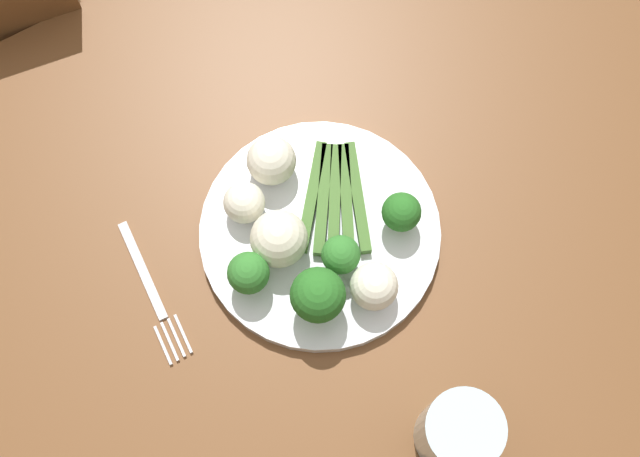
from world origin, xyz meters
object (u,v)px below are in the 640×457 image
(broccoli_left, at_px, (318,295))
(cauliflower_back, at_px, (244,203))
(broccoli_front, at_px, (401,212))
(cauliflower_near_fork, at_px, (374,286))
(dining_table, at_px, (313,288))
(fork, at_px, (152,291))
(plate, at_px, (320,232))
(asparagus_bundle, at_px, (335,198))
(broccoli_outer_edge, at_px, (248,273))
(cauliflower_right, at_px, (271,161))
(broccoli_front_left, at_px, (341,255))
(water_glass, at_px, (458,433))
(cauliflower_mid, at_px, (279,239))

(broccoli_left, bearing_deg, cauliflower_back, -84.73)
(broccoli_front, distance_m, cauliflower_near_fork, 0.08)
(dining_table, xyz_separation_m, fork, (0.16, -0.06, 0.12))
(cauliflower_near_fork, bearing_deg, plate, -82.82)
(asparagus_bundle, height_order, broccoli_outer_edge, broccoli_outer_edge)
(cauliflower_right, xyz_separation_m, cauliflower_back, (0.05, 0.03, -0.00))
(broccoli_front_left, relative_size, cauliflower_right, 0.93)
(broccoli_outer_edge, distance_m, broccoli_left, 0.08)
(asparagus_bundle, xyz_separation_m, broccoli_outer_edge, (0.12, 0.03, 0.02))
(broccoli_front_left, relative_size, fork, 0.30)
(fork, bearing_deg, water_glass, 37.71)
(fork, distance_m, water_glass, 0.35)
(plate, distance_m, broccoli_front, 0.09)
(fork, bearing_deg, plate, 83.27)
(dining_table, bearing_deg, asparagus_bundle, -142.66)
(cauliflower_right, bearing_deg, plate, 95.60)
(cauliflower_right, relative_size, cauliflower_near_fork, 1.08)
(plate, distance_m, asparagus_bundle, 0.04)
(broccoli_front_left, distance_m, cauliflower_mid, 0.07)
(cauliflower_near_fork, bearing_deg, fork, -32.58)
(dining_table, distance_m, cauliflower_back, 0.18)
(cauliflower_near_fork, distance_m, cauliflower_mid, 0.11)
(dining_table, xyz_separation_m, broccoli_left, (0.02, 0.05, 0.17))
(broccoli_outer_edge, height_order, cauliflower_back, broccoli_outer_edge)
(cauliflower_near_fork, bearing_deg, broccoli_outer_edge, -36.62)
(broccoli_front, xyz_separation_m, water_glass, (0.08, 0.22, 0.00))
(asparagus_bundle, relative_size, water_glass, 1.48)
(broccoli_left, relative_size, broccoli_front, 1.35)
(broccoli_front, distance_m, cauliflower_back, 0.17)
(broccoli_left, relative_size, water_glass, 0.74)
(asparagus_bundle, height_order, cauliflower_back, cauliflower_back)
(cauliflower_near_fork, bearing_deg, broccoli_front, -142.12)
(broccoli_outer_edge, bearing_deg, water_glass, 111.02)
(cauliflower_back, bearing_deg, cauliflower_near_fork, 114.48)
(broccoli_front_left, bearing_deg, asparagus_bundle, -116.90)
(dining_table, distance_m, water_glass, 0.28)
(broccoli_outer_edge, xyz_separation_m, broccoli_left, (-0.05, 0.06, 0.01))
(broccoli_front, height_order, cauliflower_right, cauliflower_right)
(broccoli_outer_edge, bearing_deg, fork, -27.73)
(fork, relative_size, water_glass, 1.75)
(plate, height_order, cauliflower_near_fork, cauliflower_near_fork)
(dining_table, xyz_separation_m, asparagus_bundle, (-0.05, -0.04, 0.14))
(plate, xyz_separation_m, cauliflower_mid, (0.05, -0.00, 0.04))
(cauliflower_near_fork, height_order, cauliflower_mid, cauliflower_mid)
(asparagus_bundle, xyz_separation_m, water_glass, (0.03, 0.27, 0.03))
(broccoli_left, bearing_deg, broccoli_outer_edge, -51.05)
(broccoli_front_left, bearing_deg, broccoli_outer_edge, -19.14)
(dining_table, height_order, fork, fork)
(plate, bearing_deg, fork, -11.62)
(broccoli_left, relative_size, broccoli_front_left, 1.39)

